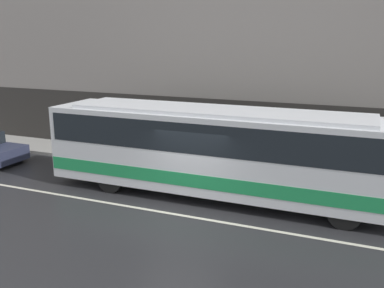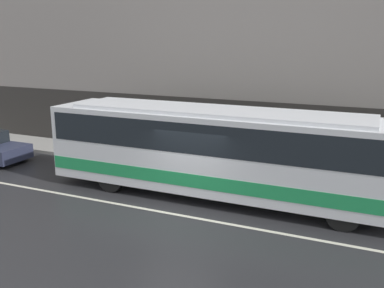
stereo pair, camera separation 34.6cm
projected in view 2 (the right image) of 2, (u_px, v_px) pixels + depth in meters
name	position (u px, v px, depth m)	size (l,w,h in m)	color
ground_plane	(179.00, 215.00, 13.38)	(60.00, 60.00, 0.00)	#262628
sidewalk	(232.00, 169.00, 17.92)	(60.00, 2.28, 0.14)	gray
building_facade	(246.00, 5.00, 17.45)	(60.00, 0.35, 13.87)	gray
lane_stripe	(179.00, 215.00, 13.38)	(54.00, 0.14, 0.01)	beige
transit_bus	(215.00, 148.00, 14.62)	(11.94, 2.56, 3.08)	silver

